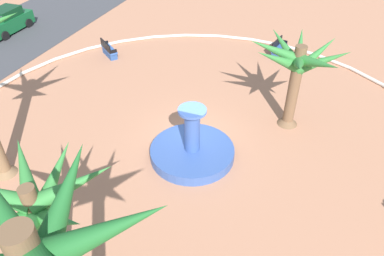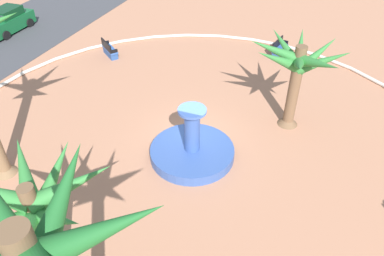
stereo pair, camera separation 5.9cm
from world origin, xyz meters
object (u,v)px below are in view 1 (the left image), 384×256
Objects in this scene: bench_west at (279,49)px; parked_car_third at (6,21)px; bench_north at (109,51)px; fountain at (192,150)px; palm_tree_near_fountain at (35,210)px; palm_tree_far_side at (297,65)px.

parked_car_third reaches higher than bench_west.
parked_car_third reaches higher than bench_north.
fountain reaches higher than bench_west.
palm_tree_near_fountain is at bearing -133.95° from parked_car_third.
palm_tree_near_fountain reaches higher than parked_car_third.
palm_tree_far_side is at bearing -166.98° from bench_west.
palm_tree_near_fountain is 11.96m from palm_tree_far_side.
palm_tree_near_fountain is 1.00× the size of palm_tree_far_side.
parked_car_third is (4.28, 20.85, -2.38)m from palm_tree_far_side.
fountain reaches higher than parked_car_third.
bench_north is at bearing 25.13° from palm_tree_near_fountain.
palm_tree_near_fountain is 15.91m from bench_north.
bench_north is (7.30, 8.42, 0.01)m from fountain.
palm_tree_far_side reaches higher than bench_north.
palm_tree_far_side is 12.69m from bench_north.
palm_tree_near_fountain is 1.09× the size of parked_car_third.
bench_west is (7.44, 1.72, -2.81)m from palm_tree_far_side.
palm_tree_far_side is 21.41m from parked_car_third.
bench_west is at bearing -8.81° from fountain.
parked_car_third is at bearing 78.39° from palm_tree_far_side.
palm_tree_far_side reaches higher than bench_west.
fountain is at bearing 171.19° from bench_west.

